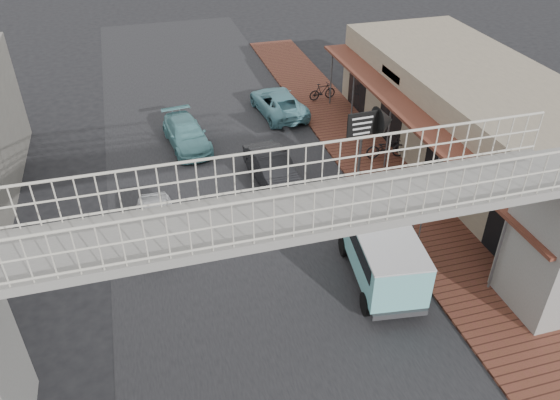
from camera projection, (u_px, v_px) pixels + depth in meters
ground at (261, 269)px, 18.72m from camera, size 120.00×120.00×0.00m
road_strip at (261, 269)px, 18.72m from camera, size 10.00×60.00×0.01m
sidewalk at (396, 193)px, 22.54m from camera, size 3.00×40.00×0.10m
shophouse_row at (487, 126)px, 23.24m from camera, size 7.20×18.00×4.00m
footbridge at (298, 275)px, 13.75m from camera, size 16.40×2.40×6.34m
white_hatchback at (156, 224)px, 19.80m from camera, size 1.54×3.61×1.22m
dark_sedan at (273, 169)px, 22.91m from camera, size 1.78×4.13×1.32m
angkot_curb at (278, 103)px, 28.56m from camera, size 2.46×4.62×1.23m
angkot_far at (186, 134)px, 25.68m from camera, size 2.15×4.28×1.19m
angkot_van at (383, 250)px, 17.50m from camera, size 2.40×4.38×2.05m
motorcycle_near at (386, 148)px, 24.59m from camera, size 1.93×0.86×0.98m
motorcycle_far at (322, 91)px, 29.93m from camera, size 1.58×0.59×0.93m
street_clock at (416, 187)px, 18.17m from camera, size 0.76×0.65×3.04m
arrow_sign at (382, 122)px, 21.68m from camera, size 1.98×1.26×3.41m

